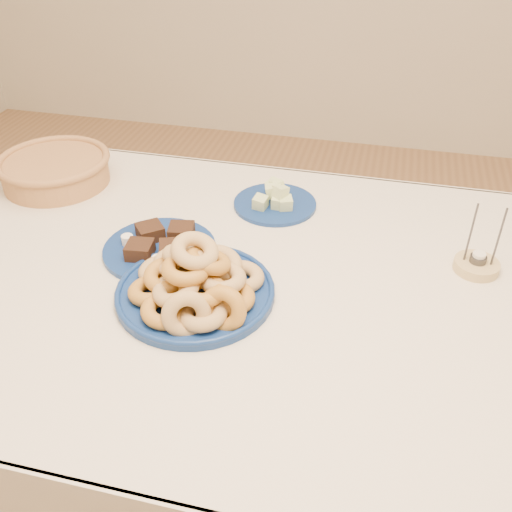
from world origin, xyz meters
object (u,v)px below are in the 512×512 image
Objects in this scene: brownie_plate at (160,246)px; melon_plate at (275,199)px; donut_platter at (195,283)px; dining_table at (261,316)px; wicker_basket at (55,169)px; candle_holder at (477,264)px.

melon_plate is at bearing 51.27° from brownie_plate.
donut_platter is 0.20m from brownie_plate.
donut_platter is at bearing -46.34° from brownie_plate.
melon_plate is 0.76× the size of brownie_plate.
wicker_basket reaches higher than dining_table.
dining_table is at bearing 38.18° from donut_platter.
candle_holder is (0.50, -0.17, -0.01)m from melon_plate.
melon_plate is at bearing 96.94° from dining_table.
dining_table is 4.51× the size of wicker_basket.
donut_platter is (-0.12, -0.09, 0.15)m from dining_table.
candle_holder reaches higher than melon_plate.
wicker_basket is (-0.67, 0.31, 0.15)m from dining_table.
melon_plate is 0.63m from wicker_basket.
brownie_plate is (-0.14, 0.15, -0.03)m from donut_platter.
brownie_plate is at bearing -128.73° from melon_plate.
candle_holder reaches higher than dining_table.
brownie_plate is at bearing -31.54° from wicker_basket.
dining_table is at bearing -11.34° from brownie_plate.
donut_platter reaches higher than melon_plate.
brownie_plate is 2.05× the size of candle_holder.
donut_platter is 1.65× the size of melon_plate.
wicker_basket is at bearing 144.15° from donut_platter.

